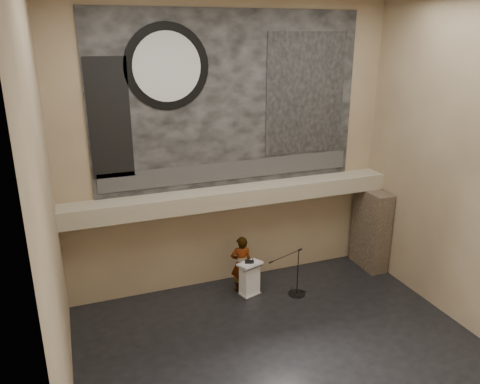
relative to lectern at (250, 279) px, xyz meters
name	(u,v)px	position (x,y,z in m)	size (l,w,h in m)	color
floor	(285,351)	(-0.15, -2.78, -0.55)	(10.00, 10.00, 0.00)	black
wall_back	(231,150)	(-0.15, 1.22, 3.70)	(10.00, 0.02, 8.50)	#8A7057
wall_front	(415,273)	(-0.15, -6.78, 3.70)	(10.00, 0.02, 8.50)	#8A7057
wall_left	(48,221)	(-5.15, -2.78, 3.70)	(0.02, 8.00, 8.50)	#8A7057
wall_right	(466,169)	(4.85, -2.78, 3.70)	(0.02, 8.00, 8.50)	#8A7057
soffit	(235,196)	(-0.15, 0.82, 2.40)	(10.00, 0.80, 0.50)	gray
sprinkler_left	(184,212)	(-1.75, 0.77, 2.12)	(0.04, 0.04, 0.06)	#B2893D
sprinkler_right	(293,198)	(1.75, 0.77, 2.12)	(0.04, 0.04, 0.06)	#B2893D
banner	(231,101)	(-0.15, 1.19, 5.15)	(8.00, 0.05, 5.00)	black
banner_text_strip	(231,170)	(-0.15, 1.15, 3.10)	(7.76, 0.02, 0.55)	#2F2F2F
banner_clock_rim	(167,67)	(-1.95, 1.15, 6.15)	(2.30, 2.30, 0.02)	black
banner_clock_face	(167,67)	(-1.95, 1.13, 6.15)	(1.84, 1.84, 0.02)	silver
banner_building_print	(306,94)	(2.25, 1.15, 5.25)	(2.60, 0.02, 3.60)	black
banner_brick_print	(109,119)	(-3.55, 1.15, 4.85)	(1.10, 0.02, 3.20)	black
stone_pier	(371,229)	(4.50, 0.37, 0.80)	(0.60, 1.40, 2.70)	#3E3226
lectern	(250,279)	(0.00, 0.00, 0.00)	(0.78, 0.65, 1.13)	silver
binder	(249,262)	(0.00, 0.02, 0.56)	(0.27, 0.22, 0.04)	black
papers	(246,263)	(-0.13, -0.01, 0.55)	(0.22, 0.31, 0.01)	white
speaker_person	(241,264)	(-0.12, 0.38, 0.35)	(0.66, 0.43, 1.80)	silver
mic_stand	(296,288)	(1.34, -0.46, -0.33)	(1.40, 0.69, 1.51)	black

